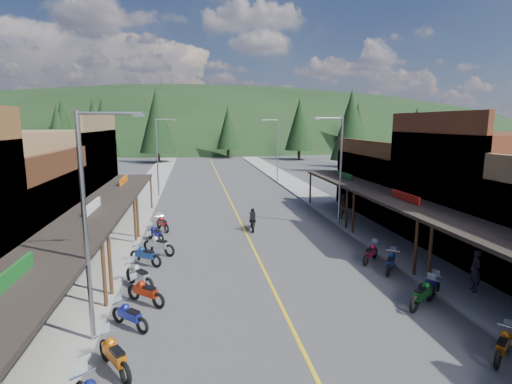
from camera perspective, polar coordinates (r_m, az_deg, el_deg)
name	(u,v)px	position (r m, az deg, el deg)	size (l,w,h in m)	color
ground	(264,270)	(21.28, 1.10, -11.04)	(220.00, 220.00, 0.00)	#38383A
centerline	(229,199)	(40.43, -3.86, -0.93)	(0.15, 90.00, 0.01)	gold
sidewalk_west	(140,200)	(40.60, -16.18, -1.17)	(3.40, 94.00, 0.15)	gray
sidewalk_east	(312,195)	(42.07, 8.03, -0.49)	(3.40, 94.00, 0.15)	gray
shop_west_3	(51,179)	(32.78, -27.20, 1.66)	(10.90, 10.20, 8.20)	brown
shop_east_2	(484,191)	(27.70, 29.77, 0.11)	(10.90, 9.00, 8.20)	#562B19
shop_east_3	(401,183)	(35.71, 20.02, 1.15)	(10.90, 10.20, 6.20)	#4C2D16
streetlight_0	(89,219)	(14.34, -22.72, -3.56)	(2.16, 0.18, 8.00)	gray
streetlight_1	(159,154)	(41.82, -13.75, 5.33)	(2.16, 0.18, 8.00)	gray
streetlight_2	(339,166)	(29.64, 11.75, 3.62)	(2.16, 0.18, 8.00)	gray
streetlight_3	(276,148)	(50.74, 2.94, 6.36)	(2.16, 0.18, 8.00)	gray
ridge_hill	(202,142)	(154.78, -7.73, 7.03)	(310.00, 140.00, 60.00)	black
pine_1	(94,124)	(91.87, -22.16, 8.98)	(5.88, 5.88, 12.50)	black
pine_2	(157,120)	(77.83, -13.98, 9.92)	(6.72, 6.72, 14.00)	black
pine_3	(228,128)	(85.89, -4.02, 9.16)	(5.04, 5.04, 11.00)	black
pine_4	(299,124)	(82.41, 6.23, 9.62)	(5.88, 5.88, 12.50)	black
pine_5	(352,121)	(98.94, 13.50, 9.89)	(6.72, 6.72, 14.00)	black
pine_6	(416,127)	(97.12, 21.92, 8.56)	(5.04, 5.04, 11.00)	black
pine_7	(63,124)	(99.72, -25.91, 8.74)	(5.88, 5.88, 12.50)	black
pine_8	(58,134)	(62.38, -26.46, 7.40)	(4.48, 4.48, 10.00)	black
pine_9	(357,130)	(70.18, 14.26, 8.63)	(4.93, 4.93, 10.80)	black
pine_10	(103,127)	(71.06, -21.00, 8.62)	(5.38, 5.38, 11.60)	black
pine_11	(351,125)	(62.17, 13.41, 9.28)	(5.82, 5.82, 12.40)	black
bike_west_4	(114,354)	(13.86, -19.60, -20.93)	(0.74, 2.22, 1.27)	#C5610E
bike_west_5	(129,314)	(16.24, -17.63, -16.33)	(0.65, 1.95, 1.11)	navy
bike_west_6	(145,291)	(17.95, -15.51, -13.44)	(0.70, 2.11, 1.20)	#9D210B
bike_west_7	(139,275)	(19.60, -16.34, -11.27)	(0.77, 2.32, 1.32)	gray
bike_west_8	(145,254)	(22.51, -15.53, -8.55)	(0.72, 2.16, 1.23)	navy
bike_west_9	(159,244)	(24.05, -13.75, -7.21)	(0.75, 2.26, 1.29)	#98979C
bike_west_10	(155,233)	(26.78, -14.19, -5.66)	(0.65, 1.95, 1.11)	navy
bike_west_11	(162,223)	(29.14, -13.22, -4.30)	(0.68, 2.04, 1.16)	#620D0F
bike_east_4	(503,344)	(15.96, 31.85, -17.93)	(0.64, 1.92, 1.10)	#A04A0B
bike_east_5	(423,293)	(18.45, 22.77, -13.15)	(0.73, 2.18, 1.25)	#0C4012
bike_east_6	(428,287)	(19.22, 23.31, -12.37)	(0.68, 2.05, 1.17)	navy
bike_east_7	(391,261)	(21.91, 18.69, -9.34)	(0.68, 2.03, 1.16)	navy
bike_east_8	(371,252)	(23.04, 16.07, -8.27)	(0.67, 2.00, 1.14)	maroon
rider_on_bike	(252,221)	(28.54, -0.54, -4.17)	(0.90, 2.22, 1.65)	black
pedestrian_east_a	(475,271)	(20.54, 28.85, -9.82)	(0.70, 0.46, 1.92)	#251C2A
pedestrian_east_b	(342,206)	(32.06, 12.25, -1.99)	(0.94, 0.54, 1.93)	brown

